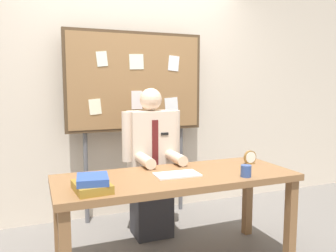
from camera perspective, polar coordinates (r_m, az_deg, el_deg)
The scene contains 8 objects.
back_wall at distance 3.71m, azimuth -6.30°, elevation 6.06°, with size 6.40×0.08×2.70m, color beige.
desk at distance 2.61m, azimuth 1.48°, elevation -10.03°, with size 1.81×0.70×0.73m.
person at distance 3.14m, azimuth -2.78°, elevation -7.16°, with size 0.55×0.56×1.37m.
bulletin_board at distance 3.51m, azimuth -5.42°, elevation 6.98°, with size 1.43×0.09×1.94m.
book_stack at distance 2.24m, azimuth -12.63°, elevation -9.47°, with size 0.24×0.29×0.10m.
open_notebook at distance 2.57m, azimuth 1.53°, elevation -8.15°, with size 0.33×0.19×0.01m, color silver.
desk_clock at distance 3.00m, azimuth 13.63°, elevation -5.22°, with size 0.12×0.04×0.12m.
coffee_mug at distance 2.58m, azimuth 12.98°, elevation -7.38°, with size 0.08×0.08×0.09m, color #334C8C.
Camera 1 is at (-0.98, -2.30, 1.39)m, focal length 36.26 mm.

